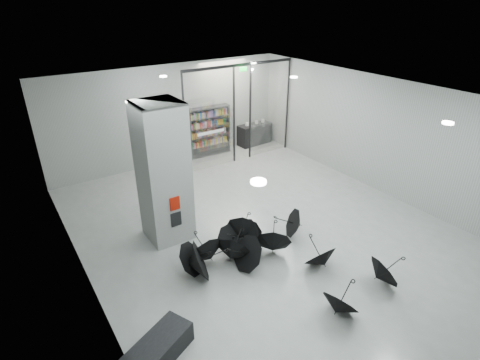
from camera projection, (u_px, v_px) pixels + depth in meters
room at (282, 148)px, 9.79m from camera, size 14.00×14.02×4.01m
column at (163, 174)px, 10.40m from camera, size 1.20×1.20×4.00m
fire_cabinet at (175, 204)px, 10.23m from camera, size 0.28×0.04×0.38m
info_panel at (176, 219)px, 10.45m from camera, size 0.30×0.03×0.42m
exit_sign at (243, 69)px, 14.49m from camera, size 0.30×0.06×0.15m
glass_partition at (240, 110)px, 15.36m from camera, size 5.06×0.08×4.00m
bench at (158, 350)px, 7.36m from camera, size 1.59×1.18×0.47m
bookshelf at (209, 131)px, 16.39m from camera, size 1.96×0.50×2.14m
shop_counter at (254, 134)px, 17.83m from camera, size 1.65×0.75×0.96m
umbrella_cluster at (255, 254)px, 9.94m from camera, size 4.86×4.60×1.25m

